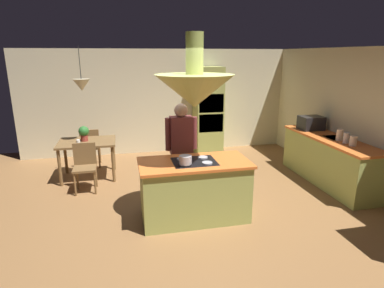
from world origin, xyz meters
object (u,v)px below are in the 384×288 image
object	(u,v)px
canister_tea	(340,135)
chair_by_back_wall	(90,145)
potted_plant_on_table	(84,133)
chair_facing_island	(85,164)
oven_tower	(208,111)
cooking_pot_on_cooktop	(185,160)
kitchen_island	(194,190)
person_at_island	(181,146)
microwave_on_counter	(311,123)
canister_sugar	(346,138)
dining_table	(87,146)
canister_flour	(353,141)
cup_on_table	(78,142)

from	to	relation	value
canister_tea	chair_by_back_wall	bearing A→B (deg)	154.58
potted_plant_on_table	chair_by_back_wall	bearing A→B (deg)	85.86
chair_facing_island	chair_by_back_wall	bearing A→B (deg)	90.00
oven_tower	potted_plant_on_table	bearing A→B (deg)	-158.59
chair_by_back_wall	cooking_pot_on_cooktop	world-z (taller)	cooking_pot_on_cooktop
kitchen_island	person_at_island	world-z (taller)	person_at_island
person_at_island	microwave_on_counter	world-z (taller)	person_at_island
kitchen_island	canister_sugar	world-z (taller)	canister_sugar
kitchen_island	dining_table	world-z (taller)	kitchen_island
microwave_on_counter	person_at_island	bearing A→B (deg)	-164.33
kitchen_island	canister_sugar	xyz separation A→B (m)	(2.84, 0.40, 0.54)
kitchen_island	canister_flour	world-z (taller)	canister_flour
potted_plant_on_table	microwave_on_counter	xyz separation A→B (m)	(4.58, -0.63, 0.12)
person_at_island	chair_by_back_wall	distance (m)	2.67
microwave_on_counter	canister_sugar	bearing A→B (deg)	-90.00
person_at_island	canister_sugar	xyz separation A→B (m)	(2.90, -0.28, 0.05)
dining_table	oven_tower	bearing A→B (deg)	22.21
chair_by_back_wall	cooking_pot_on_cooktop	bearing A→B (deg)	118.24
dining_table	canister_sugar	bearing A→B (deg)	-20.53
kitchen_island	dining_table	size ratio (longest dim) A/B	1.48
canister_tea	microwave_on_counter	bearing A→B (deg)	90.00
cup_on_table	oven_tower	bearing A→B (deg)	24.73
chair_by_back_wall	cup_on_table	bearing A→B (deg)	80.97
potted_plant_on_table	cup_on_table	size ratio (longest dim) A/B	3.33
microwave_on_counter	potted_plant_on_table	bearing A→B (deg)	172.14
microwave_on_counter	cooking_pot_on_cooktop	size ratio (longest dim) A/B	2.56
person_at_island	microwave_on_counter	distance (m)	3.02
oven_tower	chair_by_back_wall	world-z (taller)	oven_tower
oven_tower	chair_facing_island	bearing A→B (deg)	-147.55
chair_facing_island	cup_on_table	distance (m)	0.54
dining_table	canister_tea	distance (m)	4.80
canister_tea	cooking_pot_on_cooktop	world-z (taller)	canister_tea
canister_tea	microwave_on_counter	world-z (taller)	microwave_on_counter
kitchen_island	canister_tea	size ratio (longest dim) A/B	7.82
person_at_island	potted_plant_on_table	size ratio (longest dim) A/B	5.53
kitchen_island	cooking_pot_on_cooktop	xyz separation A→B (m)	(-0.16, -0.13, 0.53)
dining_table	canister_flour	bearing A→B (deg)	-22.49
oven_tower	chair_facing_island	xyz separation A→B (m)	(-2.80, -1.78, -0.57)
potted_plant_on_table	canister_flour	xyz separation A→B (m)	(4.58, -1.91, 0.06)
chair_facing_island	chair_by_back_wall	size ratio (longest dim) A/B	1.00
kitchen_island	chair_facing_island	bearing A→B (deg)	139.29
chair_by_back_wall	microwave_on_counter	distance (m)	4.74
oven_tower	canister_flour	bearing A→B (deg)	-60.08
dining_table	person_at_island	world-z (taller)	person_at_island
cup_on_table	canister_flour	size ratio (longest dim) A/B	0.52
cup_on_table	canister_sugar	xyz separation A→B (m)	(4.67, -1.49, 0.19)
potted_plant_on_table	canister_tea	world-z (taller)	canister_tea
potted_plant_on_table	microwave_on_counter	world-z (taller)	microwave_on_counter
canister_tea	chair_facing_island	bearing A→B (deg)	169.00
kitchen_island	chair_by_back_wall	distance (m)	3.22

